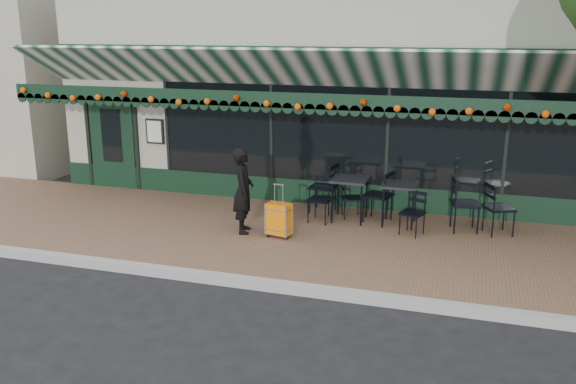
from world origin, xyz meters
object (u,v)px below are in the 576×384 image
(chair_a_extra, at_px, (499,209))
(chair_b_left, at_px, (323,188))
(chair_a_front, at_px, (412,214))
(chair_a_left, at_px, (378,196))
(suitcase, at_px, (279,220))
(chair_a_right, at_px, (465,204))
(chair_b_right, at_px, (352,199))
(cafe_table_b, at_px, (350,183))
(chair_b_front, at_px, (320,200))
(cafe_table_a, at_px, (400,188))
(woman, at_px, (243,190))

(chair_a_extra, distance_m, chair_b_left, 3.34)
(chair_a_front, bearing_deg, chair_a_left, 158.95)
(suitcase, xyz_separation_m, chair_a_right, (3.09, 1.31, 0.17))
(chair_a_right, distance_m, chair_a_extra, 0.59)
(chair_a_front, bearing_deg, chair_b_right, 170.54)
(cafe_table_b, xyz_separation_m, chair_b_front, (-0.50, -0.25, -0.31))
(suitcase, relative_size, chair_b_left, 0.96)
(chair_b_left, bearing_deg, cafe_table_a, 82.24)
(cafe_table_a, height_order, cafe_table_b, cafe_table_b)
(woman, xyz_separation_m, chair_a_front, (2.91, 0.72, -0.38))
(woman, xyz_separation_m, chair_a_right, (3.78, 1.23, -0.28))
(chair_a_left, bearing_deg, cafe_table_a, 90.10)
(woman, xyz_separation_m, cafe_table_a, (2.61, 1.23, -0.06))
(chair_a_extra, xyz_separation_m, chair_b_left, (-3.31, 0.40, 0.03))
(chair_a_left, relative_size, chair_a_right, 1.00)
(chair_a_front, distance_m, chair_b_front, 1.75)
(cafe_table_b, distance_m, chair_a_front, 1.38)
(chair_a_front, height_order, chair_b_front, chair_b_front)
(suitcase, xyz_separation_m, chair_a_left, (1.50, 1.42, 0.17))
(chair_a_front, xyz_separation_m, chair_b_front, (-1.74, 0.25, 0.04))
(woman, distance_m, chair_a_left, 2.58)
(cafe_table_b, bearing_deg, chair_a_right, 0.04)
(chair_a_front, bearing_deg, chair_a_right, 49.47)
(woman, bearing_deg, chair_a_right, -89.83)
(chair_a_left, bearing_deg, chair_b_right, -83.83)
(cafe_table_a, bearing_deg, chair_b_right, 169.62)
(chair_a_left, relative_size, chair_b_right, 1.30)
(chair_a_left, xyz_separation_m, chair_a_front, (0.71, -0.61, -0.11))
(chair_a_front, bearing_deg, cafe_table_b, 177.29)
(woman, distance_m, chair_b_left, 1.95)
(chair_b_left, relative_size, chair_b_front, 1.16)
(chair_a_extra, bearing_deg, cafe_table_a, 65.49)
(woman, height_order, suitcase, woman)
(chair_a_left, bearing_deg, cafe_table_b, -64.63)
(chair_b_left, bearing_deg, cafe_table_b, 63.95)
(woman, distance_m, chair_a_front, 3.02)
(chair_a_front, xyz_separation_m, chair_a_extra, (1.46, 0.49, 0.08))
(cafe_table_a, xyz_separation_m, chair_b_front, (-1.44, -0.26, -0.28))
(woman, height_order, cafe_table_b, woman)
(chair_b_front, bearing_deg, chair_b_left, 108.35)
(suitcase, xyz_separation_m, chair_b_left, (0.37, 1.70, 0.18))
(cafe_table_b, bearing_deg, suitcase, -126.88)
(chair_b_right, bearing_deg, woman, 109.50)
(woman, bearing_deg, chair_a_extra, -92.27)
(cafe_table_a, xyz_separation_m, chair_b_right, (-0.93, 0.17, -0.33))
(chair_b_left, height_order, chair_b_front, chair_b_left)
(cafe_table_a, distance_m, chair_a_extra, 1.77)
(chair_a_front, height_order, chair_b_left, chair_b_left)
(chair_a_extra, distance_m, chair_b_front, 3.21)
(chair_a_front, distance_m, chair_b_right, 1.40)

